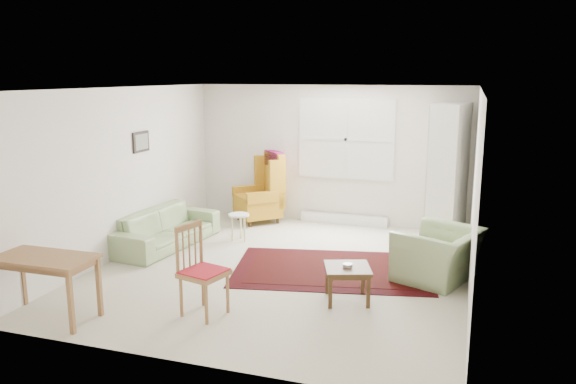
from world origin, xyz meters
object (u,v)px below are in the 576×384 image
(armchair, at_px, (439,250))
(desk, at_px, (45,288))
(cabinet, at_px, (448,172))
(sofa, at_px, (166,221))
(stool, at_px, (239,227))
(wingback_chair, at_px, (258,187))
(coffee_table, at_px, (347,284))
(desk_chair, at_px, (204,271))

(armchair, height_order, desk, armchair)
(cabinet, height_order, desk, cabinet)
(sofa, distance_m, stool, 1.19)
(armchair, distance_m, stool, 3.33)
(wingback_chair, relative_size, coffee_table, 2.45)
(desk, bearing_deg, stool, 76.00)
(wingback_chair, height_order, cabinet, cabinet)
(wingback_chair, height_order, stool, wingback_chair)
(sofa, height_order, desk, sofa)
(sofa, bearing_deg, desk_chair, -134.76)
(armchair, xyz_separation_m, desk_chair, (-2.44, -1.97, 0.11))
(sofa, bearing_deg, coffee_table, -105.50)
(armchair, relative_size, wingback_chair, 0.82)
(coffee_table, xyz_separation_m, cabinet, (0.99, 3.15, 0.90))
(sofa, relative_size, desk_chair, 1.92)
(desk, height_order, desk_chair, desk_chair)
(cabinet, relative_size, desk_chair, 2.14)
(armchair, height_order, coffee_table, armchair)
(sofa, distance_m, armchair, 4.21)
(sofa, distance_m, desk, 2.83)
(sofa, distance_m, coffee_table, 3.46)
(coffee_table, bearing_deg, desk_chair, -148.34)
(stool, distance_m, desk_chair, 2.94)
(coffee_table, distance_m, desk_chair, 1.73)
(stool, relative_size, cabinet, 0.20)
(wingback_chair, height_order, desk, wingback_chair)
(sofa, height_order, desk_chair, desk_chair)
(sofa, xyz_separation_m, coffee_table, (3.21, -1.29, -0.19))
(coffee_table, relative_size, cabinet, 0.24)
(stool, bearing_deg, cabinet, 20.90)
(desk_chair, bearing_deg, wingback_chair, 27.37)
(cabinet, bearing_deg, desk_chair, -108.31)
(desk_chair, bearing_deg, stool, 29.95)
(coffee_table, bearing_deg, armchair, 47.35)
(stool, bearing_deg, wingback_chair, 96.61)
(stool, relative_size, desk_chair, 0.43)
(wingback_chair, xyz_separation_m, coffee_table, (2.36, -3.15, -0.43))
(cabinet, bearing_deg, sofa, -143.30)
(wingback_chair, height_order, coffee_table, wingback_chair)
(coffee_table, relative_size, desk, 0.46)
(wingback_chair, relative_size, stool, 2.87)
(armchair, bearing_deg, wingback_chair, -100.53)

